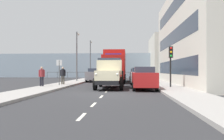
% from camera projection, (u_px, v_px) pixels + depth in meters
% --- Properties ---
extents(ground_plane, '(80.00, 80.00, 0.00)m').
position_uv_depth(ground_plane, '(113.00, 85.00, 20.94)').
color(ground_plane, '#2D2D30').
extents(sidewalk_left, '(2.45, 38.41, 0.15)m').
position_uv_depth(sidewalk_left, '(162.00, 85.00, 20.58)').
color(sidewalk_left, '#9E9993').
rests_on(sidewalk_left, ground_plane).
extents(sidewalk_right, '(2.45, 38.41, 0.15)m').
position_uv_depth(sidewalk_right, '(65.00, 84.00, 21.29)').
color(sidewalk_right, '#9E9993').
rests_on(sidewalk_right, ground_plane).
extents(road_centreline_markings, '(0.12, 33.45, 0.01)m').
position_uv_depth(road_centreline_markings, '(112.00, 86.00, 19.82)').
color(road_centreline_markings, silver).
rests_on(road_centreline_markings, ground_plane).
extents(building_terrace, '(6.27, 18.86, 9.91)m').
position_uv_depth(building_terrace, '(203.00, 36.00, 21.51)').
color(building_terrace, beige).
rests_on(building_terrace, ground_plane).
extents(building_far_block, '(6.26, 10.65, 7.99)m').
position_uv_depth(building_far_block, '(167.00, 57.00, 40.73)').
color(building_far_block, beige).
rests_on(building_far_block, ground_plane).
extents(sea_horizon, '(80.00, 0.80, 5.00)m').
position_uv_depth(sea_horizon, '(120.00, 65.00, 43.09)').
color(sea_horizon, '#8C9EAD').
rests_on(sea_horizon, ground_plane).
extents(seawall_railing, '(28.08, 0.08, 1.20)m').
position_uv_depth(seawall_railing, '(120.00, 73.00, 39.49)').
color(seawall_railing, '#4C5156').
rests_on(seawall_railing, ground_plane).
extents(truck_vintage_cream, '(2.17, 5.64, 2.43)m').
position_uv_depth(truck_vintage_cream, '(110.00, 74.00, 16.75)').
color(truck_vintage_cream, black).
rests_on(truck_vintage_cream, ground_plane).
extents(lorry_cargo_red, '(2.58, 8.20, 3.87)m').
position_uv_depth(lorry_cargo_red, '(115.00, 65.00, 25.72)').
color(lorry_cargo_red, red).
rests_on(lorry_cargo_red, ground_plane).
extents(car_red_kerbside_near, '(1.77, 4.48, 1.72)m').
position_uv_depth(car_red_kerbside_near, '(144.00, 78.00, 16.03)').
color(car_red_kerbside_near, '#B21E1E').
rests_on(car_red_kerbside_near, ground_plane).
extents(car_silver_kerbside_1, '(1.87, 3.98, 1.72)m').
position_uv_depth(car_silver_kerbside_1, '(139.00, 76.00, 21.75)').
color(car_silver_kerbside_1, '#B7BABF').
rests_on(car_silver_kerbside_1, ground_plane).
extents(car_white_kerbside_2, '(1.85, 3.81, 1.72)m').
position_uv_depth(car_white_kerbside_2, '(137.00, 75.00, 26.92)').
color(car_white_kerbside_2, white).
rests_on(car_white_kerbside_2, ground_plane).
extents(car_teal_kerbside_3, '(1.81, 4.46, 1.72)m').
position_uv_depth(car_teal_kerbside_3, '(136.00, 74.00, 31.59)').
color(car_teal_kerbside_3, '#1E6670').
rests_on(car_teal_kerbside_3, ground_plane).
extents(car_grey_oppositeside_0, '(1.98, 4.26, 1.72)m').
position_uv_depth(car_grey_oppositeside_0, '(95.00, 75.00, 27.00)').
color(car_grey_oppositeside_0, slate).
rests_on(car_grey_oppositeside_0, ground_plane).
extents(car_navy_oppositeside_1, '(1.93, 3.95, 1.72)m').
position_uv_depth(car_navy_oppositeside_1, '(102.00, 74.00, 33.62)').
color(car_navy_oppositeside_1, navy).
rests_on(car_navy_oppositeside_1, ground_plane).
extents(car_maroon_oppositeside_2, '(1.95, 4.46, 1.72)m').
position_uv_depth(car_maroon_oppositeside_2, '(105.00, 73.00, 38.73)').
color(car_maroon_oppositeside_2, maroon).
rests_on(car_maroon_oppositeside_2, ground_plane).
extents(pedestrian_near_railing, '(0.53, 0.34, 1.62)m').
position_uv_depth(pedestrian_near_railing, '(42.00, 75.00, 17.47)').
color(pedestrian_near_railing, black).
rests_on(pedestrian_near_railing, sidewalk_right).
extents(pedestrian_couple_b, '(0.53, 0.34, 1.64)m').
position_uv_depth(pedestrian_couple_b, '(63.00, 74.00, 19.87)').
color(pedestrian_couple_b, '#4C473D').
rests_on(pedestrian_couple_b, sidewalk_right).
extents(traffic_light_near, '(0.28, 0.41, 3.20)m').
position_uv_depth(traffic_light_near, '(171.00, 58.00, 16.61)').
color(traffic_light_near, black).
rests_on(traffic_light_near, sidewalk_left).
extents(lamp_post_promenade, '(0.32, 1.14, 6.28)m').
position_uv_depth(lamp_post_promenade, '(77.00, 52.00, 27.10)').
color(lamp_post_promenade, '#59595B').
rests_on(lamp_post_promenade, sidewalk_right).
extents(lamp_post_far, '(0.32, 1.14, 6.46)m').
position_uv_depth(lamp_post_far, '(91.00, 56.00, 36.19)').
color(lamp_post_far, '#59595B').
rests_on(lamp_post_far, sidewalk_right).
extents(street_sign, '(0.50, 0.07, 2.25)m').
position_uv_depth(street_sign, '(59.00, 68.00, 18.60)').
color(street_sign, '#4C4C4C').
rests_on(street_sign, sidewalk_right).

